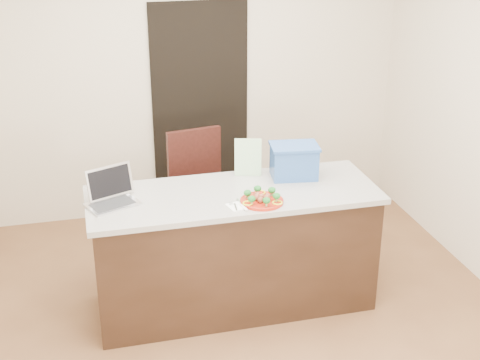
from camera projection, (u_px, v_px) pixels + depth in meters
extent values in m
plane|color=brown|center=(242.00, 321.00, 4.85)|extent=(4.00, 4.00, 0.00)
plane|color=beige|center=(188.00, 73.00, 6.10)|extent=(4.00, 0.00, 4.00)
plane|color=beige|center=(372.00, 325.00, 2.54)|extent=(4.00, 0.00, 4.00)
cube|color=black|center=(200.00, 110.00, 6.25)|extent=(0.90, 0.02, 2.00)
cube|color=black|center=(234.00, 252.00, 4.90)|extent=(2.00, 0.70, 0.88)
cube|color=beige|center=(233.00, 195.00, 4.72)|extent=(2.06, 0.76, 0.04)
cylinder|color=maroon|center=(262.00, 201.00, 4.55)|extent=(0.30, 0.30, 0.02)
torus|color=maroon|center=(262.00, 200.00, 4.55)|extent=(0.30, 0.30, 0.01)
sphere|color=brown|center=(262.00, 197.00, 4.54)|extent=(0.04, 0.04, 0.04)
sphere|color=brown|center=(258.00, 195.00, 4.57)|extent=(0.04, 0.04, 0.04)
sphere|color=brown|center=(257.00, 198.00, 4.53)|extent=(0.04, 0.04, 0.04)
sphere|color=brown|center=(261.00, 199.00, 4.51)|extent=(0.04, 0.04, 0.04)
sphere|color=brown|center=(266.00, 199.00, 4.52)|extent=(0.04, 0.04, 0.04)
sphere|color=brown|center=(267.00, 196.00, 4.55)|extent=(0.04, 0.04, 0.04)
ellipsoid|color=#154F1C|center=(272.00, 190.00, 4.60)|extent=(0.05, 0.05, 0.04)
ellipsoid|color=#154F1C|center=(258.00, 189.00, 4.62)|extent=(0.05, 0.05, 0.04)
ellipsoid|color=#154F1C|center=(247.00, 193.00, 4.56)|extent=(0.05, 0.05, 0.04)
ellipsoid|color=#154F1C|center=(252.00, 199.00, 4.47)|extent=(0.05, 0.05, 0.04)
ellipsoid|color=#154F1C|center=(266.00, 201.00, 4.44)|extent=(0.05, 0.05, 0.04)
ellipsoid|color=#154F1C|center=(277.00, 196.00, 4.51)|extent=(0.05, 0.05, 0.04)
torus|color=yellow|center=(260.00, 192.00, 4.65)|extent=(0.07, 0.07, 0.01)
torus|color=yellow|center=(248.00, 203.00, 4.49)|extent=(0.07, 0.07, 0.01)
torus|color=yellow|center=(277.00, 203.00, 4.50)|extent=(0.07, 0.07, 0.01)
cube|color=white|center=(238.00, 206.00, 4.50)|extent=(0.16, 0.16, 0.01)
cube|color=#BCBBC0|center=(236.00, 207.00, 4.47)|extent=(0.02, 0.11, 0.00)
cube|color=#BCBBC0|center=(234.00, 203.00, 4.52)|extent=(0.03, 0.05, 0.00)
cube|color=white|center=(244.00, 207.00, 4.46)|extent=(0.04, 0.09, 0.01)
cube|color=#BCBBC0|center=(240.00, 202.00, 4.54)|extent=(0.04, 0.11, 0.00)
cylinder|color=white|center=(261.00, 198.00, 4.56)|extent=(0.03, 0.03, 0.05)
cylinder|color=white|center=(261.00, 194.00, 4.55)|extent=(0.02, 0.02, 0.01)
cylinder|color=red|center=(261.00, 193.00, 4.54)|extent=(0.02, 0.02, 0.01)
cylinder|color=red|center=(261.00, 199.00, 4.56)|extent=(0.03, 0.03, 0.02)
cube|color=silver|center=(112.00, 204.00, 4.51)|extent=(0.40, 0.34, 0.02)
cube|color=silver|center=(110.00, 182.00, 4.57)|extent=(0.33, 0.18, 0.22)
cube|color=black|center=(110.00, 182.00, 4.56)|extent=(0.30, 0.16, 0.19)
cube|color=#252527|center=(112.00, 204.00, 4.50)|extent=(0.32, 0.26, 0.00)
cube|color=white|center=(248.00, 157.00, 4.94)|extent=(0.20, 0.09, 0.28)
cube|color=#284F92|center=(294.00, 162.00, 4.92)|extent=(0.36, 0.27, 0.23)
cube|color=#284F92|center=(294.00, 146.00, 4.87)|extent=(0.38, 0.30, 0.02)
cube|color=#33130F|center=(200.00, 201.00, 5.57)|extent=(0.54, 0.54, 0.04)
cube|color=#33130F|center=(194.00, 159.00, 5.64)|extent=(0.47, 0.12, 0.54)
cylinder|color=#33130F|center=(181.00, 241.00, 5.44)|extent=(0.04, 0.04, 0.50)
cylinder|color=#33130F|center=(229.00, 236.00, 5.53)|extent=(0.04, 0.04, 0.50)
cylinder|color=#33130F|center=(174.00, 220.00, 5.80)|extent=(0.04, 0.04, 0.50)
cylinder|color=#33130F|center=(219.00, 215.00, 5.89)|extent=(0.04, 0.04, 0.50)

